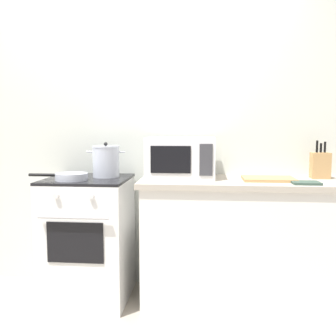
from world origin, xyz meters
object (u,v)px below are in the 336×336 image
object	(u,v)px
stove	(89,238)
microwave	(181,158)
cutting_board	(268,179)
stock_pot	(106,161)
frying_pan	(70,177)
oven_mitt	(306,183)
knife_block	(320,165)

from	to	relation	value
stove	microwave	world-z (taller)	microwave
microwave	cutting_board	distance (m)	0.65
stock_pot	frying_pan	bearing A→B (deg)	-135.93
microwave	oven_mitt	xyz separation A→B (m)	(0.84, -0.24, -0.14)
stove	oven_mitt	bearing A→B (deg)	-5.92
frying_pan	stove	bearing A→B (deg)	56.91
frying_pan	cutting_board	distance (m)	1.40
cutting_board	knife_block	distance (m)	0.43
stock_pot	frying_pan	world-z (taller)	stock_pot
cutting_board	stock_pot	bearing A→B (deg)	176.55
stove	cutting_board	world-z (taller)	cutting_board
stove	cutting_board	size ratio (longest dim) A/B	2.56
frying_pan	microwave	distance (m)	0.81
stove	knife_block	distance (m)	1.80
stock_pot	knife_block	xyz separation A→B (m)	(1.58, 0.07, -0.02)
stock_pot	frying_pan	xyz separation A→B (m)	(-0.21, -0.20, -0.09)
stock_pot	frying_pan	distance (m)	0.30
stove	frying_pan	distance (m)	0.51
stove	frying_pan	world-z (taller)	frying_pan
stove	knife_block	xyz separation A→B (m)	(1.71, 0.14, 0.56)
stove	stock_pot	world-z (taller)	stock_pot
cutting_board	knife_block	size ratio (longest dim) A/B	1.30
oven_mitt	microwave	bearing A→B (deg)	164.24
stove	microwave	bearing A→B (deg)	6.56
knife_block	oven_mitt	bearing A→B (deg)	-120.33
frying_pan	stock_pot	bearing A→B (deg)	44.07
oven_mitt	frying_pan	bearing A→B (deg)	178.86
stock_pot	cutting_board	bearing A→B (deg)	-3.45
cutting_board	stove	bearing A→B (deg)	-179.95
stove	knife_block	world-z (taller)	knife_block
stock_pot	knife_block	world-z (taller)	knife_block
frying_pan	microwave	bearing A→B (deg)	14.96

